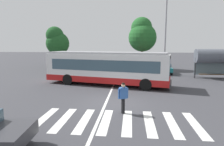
% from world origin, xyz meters
% --- Properties ---
extents(ground_plane, '(160.00, 160.00, 0.00)m').
position_xyz_m(ground_plane, '(0.00, 0.00, 0.00)').
color(ground_plane, '#3D3D42').
extents(city_transit_bus, '(11.84, 5.03, 3.06)m').
position_xyz_m(city_transit_bus, '(-1.09, 5.65, 1.59)').
color(city_transit_bus, black).
rests_on(city_transit_bus, ground_plane).
extents(pedestrian_crossing_street, '(0.54, 0.40, 1.72)m').
position_xyz_m(pedestrian_crossing_street, '(0.78, -1.74, 0.97)').
color(pedestrian_crossing_street, black).
rests_on(pedestrian_crossing_street, ground_plane).
extents(parked_car_champagne, '(2.19, 4.64, 1.35)m').
position_xyz_m(parked_car_champagne, '(-5.19, 13.48, 0.77)').
color(parked_car_champagne, black).
rests_on(parked_car_champagne, ground_plane).
extents(parked_car_silver, '(2.12, 4.61, 1.35)m').
position_xyz_m(parked_car_silver, '(-2.63, 13.11, 0.77)').
color(parked_car_silver, black).
rests_on(parked_car_silver, ground_plane).
extents(parked_car_blue, '(2.02, 4.57, 1.35)m').
position_xyz_m(parked_car_blue, '(0.03, 13.74, 0.77)').
color(parked_car_blue, black).
rests_on(parked_car_blue, ground_plane).
extents(parked_car_red, '(2.18, 4.63, 1.35)m').
position_xyz_m(parked_car_red, '(2.86, 13.56, 0.77)').
color(parked_car_red, black).
rests_on(parked_car_red, ground_plane).
extents(parked_car_teal, '(2.15, 4.62, 1.35)m').
position_xyz_m(parked_car_teal, '(5.48, 13.55, 0.77)').
color(parked_car_teal, black).
rests_on(parked_car_teal, ground_plane).
extents(bus_stop_shelter, '(4.80, 1.54, 3.25)m').
position_xyz_m(bus_stop_shelter, '(10.68, 10.14, 2.42)').
color(bus_stop_shelter, '#28282B').
rests_on(bus_stop_shelter, ground_plane).
extents(twin_arm_street_lamp, '(5.13, 0.32, 9.83)m').
position_xyz_m(twin_arm_street_lamp, '(5.28, 12.20, 6.02)').
color(twin_arm_street_lamp, '#939399').
rests_on(twin_arm_street_lamp, ground_plane).
extents(background_tree_left, '(3.68, 3.68, 6.59)m').
position_xyz_m(background_tree_left, '(-10.76, 18.16, 4.29)').
color(background_tree_left, brown).
rests_on(background_tree_left, ground_plane).
extents(background_tree_right, '(4.23, 4.23, 7.85)m').
position_xyz_m(background_tree_right, '(2.81, 17.78, 5.21)').
color(background_tree_right, brown).
rests_on(background_tree_right, ground_plane).
extents(crosswalk_painted_stripes, '(7.89, 3.12, 0.01)m').
position_xyz_m(crosswalk_painted_stripes, '(0.51, -2.90, 0.00)').
color(crosswalk_painted_stripes, silver).
rests_on(crosswalk_painted_stripes, ground_plane).
extents(lane_center_line, '(0.16, 24.00, 0.01)m').
position_xyz_m(lane_center_line, '(-0.40, 2.00, 0.00)').
color(lane_center_line, silver).
rests_on(lane_center_line, ground_plane).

